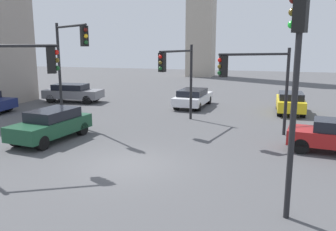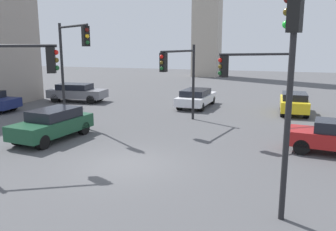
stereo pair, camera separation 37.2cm
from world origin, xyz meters
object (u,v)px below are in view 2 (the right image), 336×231
(traffic_light_1, at_px, (256,75))
(car_3, at_px, (294,103))
(traffic_light_0, at_px, (9,76))
(traffic_light_2, at_px, (291,68))
(traffic_light_4, at_px, (72,53))
(traffic_light_3, at_px, (179,69))
(car_5, at_px, (53,124))
(car_6, at_px, (196,97))
(car_0, at_px, (77,92))

(traffic_light_1, distance_m, car_3, 8.09)
(traffic_light_0, distance_m, traffic_light_2, 10.30)
(traffic_light_4, bearing_deg, traffic_light_1, 40.70)
(traffic_light_3, bearing_deg, traffic_light_4, -53.58)
(car_3, bearing_deg, traffic_light_2, 176.37)
(traffic_light_0, xyz_separation_m, car_5, (-0.74, 3.49, -2.68))
(traffic_light_3, xyz_separation_m, car_3, (6.50, 5.67, -2.50))
(traffic_light_4, xyz_separation_m, car_5, (0.34, -2.56, -3.40))
(car_5, bearing_deg, traffic_light_3, 140.98)
(traffic_light_1, height_order, car_6, traffic_light_1)
(traffic_light_4, height_order, car_5, traffic_light_4)
(traffic_light_2, height_order, traffic_light_4, traffic_light_2)
(traffic_light_1, xyz_separation_m, traffic_light_2, (1.44, -8.28, 0.90))
(traffic_light_0, relative_size, traffic_light_3, 1.04)
(traffic_light_1, bearing_deg, traffic_light_0, 1.70)
(traffic_light_4, bearing_deg, car_3, 71.06)
(traffic_light_3, height_order, traffic_light_4, traffic_light_4)
(traffic_light_0, distance_m, traffic_light_4, 6.19)
(car_6, bearing_deg, traffic_light_3, -173.23)
(traffic_light_1, xyz_separation_m, traffic_light_3, (-4.41, 1.76, 0.06))
(traffic_light_0, relative_size, car_3, 1.19)
(traffic_light_0, xyz_separation_m, car_6, (3.87, 14.69, -2.76))
(traffic_light_1, relative_size, car_3, 1.11)
(traffic_light_1, relative_size, car_6, 0.93)
(car_5, bearing_deg, traffic_light_1, 115.20)
(car_3, distance_m, car_5, 15.72)
(traffic_light_1, height_order, traffic_light_4, traffic_light_4)
(traffic_light_0, distance_m, car_5, 4.46)
(traffic_light_2, height_order, car_3, traffic_light_2)
(traffic_light_3, bearing_deg, car_5, -33.14)
(traffic_light_0, distance_m, traffic_light_3, 9.52)
(car_5, bearing_deg, traffic_light_4, -166.06)
(traffic_light_0, relative_size, traffic_light_1, 1.07)
(traffic_light_3, height_order, car_0, traffic_light_3)
(car_5, bearing_deg, car_3, 139.05)
(traffic_light_1, distance_m, car_5, 10.28)
(traffic_light_2, height_order, car_6, traffic_light_2)
(car_0, bearing_deg, traffic_light_4, -63.24)
(traffic_light_4, bearing_deg, traffic_light_3, 61.00)
(traffic_light_4, relative_size, car_6, 1.21)
(car_3, bearing_deg, traffic_light_3, 129.84)
(car_5, bearing_deg, traffic_light_0, 18.28)
(traffic_light_1, distance_m, traffic_light_4, 9.88)
(car_3, height_order, car_5, car_5)
(car_0, xyz_separation_m, car_5, (5.29, -10.56, 0.01))
(traffic_light_4, height_order, car_0, traffic_light_4)
(traffic_light_1, height_order, traffic_light_2, traffic_light_2)
(traffic_light_2, xyz_separation_m, traffic_light_3, (-5.85, 10.04, -0.84))
(traffic_light_4, bearing_deg, car_5, -45.59)
(traffic_light_0, relative_size, car_6, 1.00)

